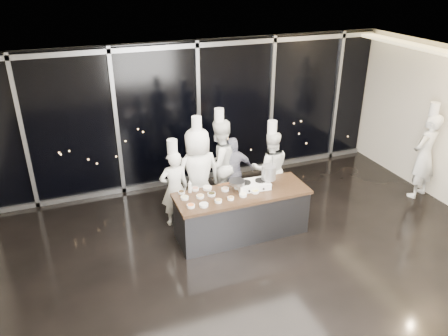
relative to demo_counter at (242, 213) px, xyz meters
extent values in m
plane|color=black|center=(0.00, -0.90, -0.45)|extent=(9.00, 9.00, 0.00)
cube|color=beige|center=(0.00, 2.60, 1.15)|extent=(9.00, 0.02, 3.20)
cube|color=beige|center=(0.00, -0.90, 2.75)|extent=(9.00, 7.00, 0.02)
cube|color=black|center=(0.00, 2.54, 1.15)|extent=(8.90, 0.04, 3.18)
cube|color=gray|center=(0.00, 2.49, 2.65)|extent=(8.90, 0.08, 0.10)
cube|color=gray|center=(0.00, 2.49, -0.40)|extent=(8.90, 0.08, 0.10)
cube|color=gray|center=(-3.60, 2.49, 1.15)|extent=(0.08, 0.08, 3.20)
cube|color=gray|center=(-1.80, 2.49, 1.15)|extent=(0.08, 0.08, 3.20)
cube|color=gray|center=(0.00, 2.49, 1.15)|extent=(0.08, 0.08, 3.20)
cube|color=gray|center=(1.80, 2.49, 1.15)|extent=(0.08, 0.08, 3.20)
cube|color=gray|center=(3.60, 2.49, 1.15)|extent=(0.08, 0.08, 3.20)
cube|color=#37383C|center=(0.00, 0.00, -0.03)|extent=(2.40, 0.80, 0.84)
cube|color=#3C2619|center=(0.00, 0.00, 0.42)|extent=(2.46, 0.86, 0.06)
cube|color=white|center=(0.25, 0.08, 0.51)|extent=(0.62, 0.41, 0.12)
cylinder|color=black|center=(0.10, 0.10, 0.58)|extent=(0.22, 0.22, 0.02)
cylinder|color=black|center=(0.40, 0.07, 0.58)|extent=(0.22, 0.22, 0.02)
cylinder|color=black|center=(0.10, -0.10, 0.50)|extent=(0.04, 0.02, 0.04)
cylinder|color=black|center=(0.37, -0.12, 0.50)|extent=(0.04, 0.02, 0.04)
cylinder|color=slate|center=(-0.06, 0.11, 0.61)|extent=(0.32, 0.32, 0.05)
cube|color=#4C2B14|center=(-0.32, 0.13, 0.62)|extent=(0.22, 0.05, 0.02)
cylinder|color=#ABABAD|center=(0.55, 0.06, 0.72)|extent=(0.28, 0.28, 0.26)
cylinder|color=white|center=(-1.02, -0.18, 0.47)|extent=(0.14, 0.14, 0.04)
cylinder|color=orange|center=(-1.02, -0.18, 0.49)|extent=(0.11, 0.11, 0.01)
cylinder|color=white|center=(-1.04, 0.13, 0.47)|extent=(0.14, 0.14, 0.04)
cylinder|color=#B9B883|center=(-1.04, 0.13, 0.49)|extent=(0.12, 0.12, 0.01)
cylinder|color=white|center=(-1.04, 0.34, 0.47)|extent=(0.12, 0.12, 0.04)
cylinder|color=black|center=(-1.04, 0.34, 0.49)|extent=(0.10, 0.10, 0.01)
cylinder|color=white|center=(-0.81, -0.22, 0.47)|extent=(0.16, 0.16, 0.04)
cylinder|color=silver|center=(-0.81, -0.22, 0.49)|extent=(0.13, 0.13, 0.01)
cylinder|color=white|center=(-0.77, 0.08, 0.47)|extent=(0.14, 0.14, 0.04)
cylinder|color=tan|center=(-0.77, 0.08, 0.49)|extent=(0.11, 0.11, 0.01)
cylinder|color=white|center=(-0.77, 0.37, 0.47)|extent=(0.13, 0.13, 0.04)
cylinder|color=#A86954|center=(-0.77, 0.37, 0.49)|extent=(0.11, 0.11, 0.01)
cylinder|color=white|center=(-0.53, -0.18, 0.47)|extent=(0.13, 0.13, 0.04)
cylinder|color=tan|center=(-0.53, -0.18, 0.49)|extent=(0.10, 0.10, 0.01)
cylinder|color=white|center=(-0.56, 0.08, 0.47)|extent=(0.14, 0.14, 0.04)
cylinder|color=black|center=(-0.56, 0.08, 0.49)|extent=(0.12, 0.12, 0.01)
cylinder|color=white|center=(-0.55, 0.33, 0.47)|extent=(0.17, 0.17, 0.04)
cylinder|color=silver|center=(-0.55, 0.33, 0.49)|extent=(0.14, 0.14, 0.01)
cylinder|color=white|center=(-0.29, -0.17, 0.47)|extent=(0.12, 0.12, 0.04)
cylinder|color=#B28047|center=(-0.29, -0.17, 0.49)|extent=(0.09, 0.09, 0.01)
cylinder|color=white|center=(-0.27, 0.17, 0.47)|extent=(0.14, 0.14, 0.04)
cylinder|color=tan|center=(-0.27, 0.17, 0.49)|extent=(0.11, 0.11, 0.01)
cylinder|color=white|center=(-0.04, -0.14, 0.47)|extent=(0.14, 0.14, 0.04)
cylinder|color=#F3E5C1|center=(-0.04, -0.14, 0.49)|extent=(0.11, 0.11, 0.01)
cylinder|color=white|center=(-0.01, 0.17, 0.47)|extent=(0.15, 0.15, 0.04)
cylinder|color=brown|center=(-0.01, 0.17, 0.49)|extent=(0.12, 0.12, 0.01)
cylinder|color=white|center=(0.21, -0.09, 0.47)|extent=(0.15, 0.15, 0.04)
cylinder|color=gold|center=(0.21, -0.09, 0.49)|extent=(0.12, 0.12, 0.01)
cylinder|color=white|center=(-0.88, 0.34, 0.54)|extent=(0.07, 0.07, 0.18)
cone|color=white|center=(-0.88, 0.34, 0.66)|extent=(0.06, 0.06, 0.06)
imported|color=white|center=(-1.05, 0.81, 0.31)|extent=(0.56, 0.37, 1.53)
cylinder|color=white|center=(-1.05, 0.81, 1.18)|extent=(0.19, 0.19, 0.26)
imported|color=white|center=(-0.54, 0.90, 0.49)|extent=(0.99, 0.71, 1.88)
cylinder|color=white|center=(-0.54, 0.90, 1.53)|extent=(0.21, 0.21, 0.26)
imported|color=white|center=(0.03, 1.25, 0.48)|extent=(1.07, 0.94, 1.86)
cylinder|color=white|center=(0.03, 1.25, 1.51)|extent=(0.24, 0.24, 0.26)
imported|color=#16163D|center=(0.28, 1.11, 0.30)|extent=(0.89, 0.40, 1.50)
imported|color=white|center=(1.02, 0.91, 0.35)|extent=(0.92, 0.80, 1.60)
cylinder|color=white|center=(1.02, 0.91, 1.25)|extent=(0.24, 0.24, 0.26)
imported|color=white|center=(4.20, 0.01, 0.49)|extent=(0.79, 0.64, 1.88)
cylinder|color=white|center=(4.20, 0.01, 1.53)|extent=(0.24, 0.24, 0.26)
camera|label=1|loc=(-2.79, -6.35, 4.23)|focal=35.00mm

